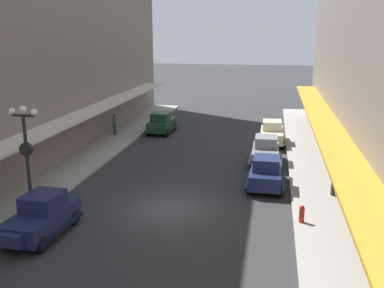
% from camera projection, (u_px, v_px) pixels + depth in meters
% --- Properties ---
extents(ground_plane, '(200.00, 200.00, 0.00)m').
position_uv_depth(ground_plane, '(170.00, 208.00, 22.09)').
color(ground_plane, '#2D2D30').
extents(sidewalk_left, '(3.00, 60.00, 0.15)m').
position_uv_depth(sidewalk_left, '(33.00, 197.00, 23.40)').
color(sidewalk_left, '#99968E').
rests_on(sidewalk_left, ground).
extents(sidewalk_right, '(3.00, 60.00, 0.15)m').
position_uv_depth(sidewalk_right, '(325.00, 218.00, 20.75)').
color(sidewalk_right, '#99968E').
rests_on(sidewalk_right, ground).
extents(parked_car_0, '(2.30, 4.32, 1.84)m').
position_uv_depth(parked_car_0, '(41.00, 215.00, 18.91)').
color(parked_car_0, '#19234C').
rests_on(parked_car_0, ground).
extents(parked_car_1, '(2.16, 4.27, 1.84)m').
position_uv_depth(parked_car_1, '(272.00, 133.00, 34.33)').
color(parked_car_1, beige).
rests_on(parked_car_1, ground).
extents(parked_car_2, '(2.23, 4.29, 1.84)m').
position_uv_depth(parked_car_2, '(266.00, 171.00, 24.77)').
color(parked_car_2, '#19234C').
rests_on(parked_car_2, ground).
extents(parked_car_3, '(2.19, 4.28, 1.84)m').
position_uv_depth(parked_car_3, '(161.00, 122.00, 38.19)').
color(parked_car_3, '#193D23').
rests_on(parked_car_3, ground).
extents(parked_car_4, '(2.16, 4.27, 1.84)m').
position_uv_depth(parked_car_4, '(266.00, 150.00, 29.19)').
color(parked_car_4, slate).
rests_on(parked_car_4, ground).
extents(lamp_post_with_clock, '(1.42, 0.44, 5.16)m').
position_uv_depth(lamp_post_with_clock, '(27.00, 155.00, 20.61)').
color(lamp_post_with_clock, black).
rests_on(lamp_post_with_clock, sidewalk_left).
extents(fire_hydrant, '(0.24, 0.24, 0.82)m').
position_uv_depth(fire_hydrant, '(302.00, 214.00, 19.97)').
color(fire_hydrant, '#B21E19').
rests_on(fire_hydrant, sidewalk_right).
extents(pedestrian_0, '(0.36, 0.28, 1.67)m').
position_uv_depth(pedestrian_0, '(115.00, 124.00, 36.98)').
color(pedestrian_0, '#2D2D33').
rests_on(pedestrian_0, sidewalk_left).
extents(pedestrian_1, '(0.36, 0.28, 1.67)m').
position_uv_depth(pedestrian_1, '(334.00, 180.00, 23.17)').
color(pedestrian_1, '#2D2D33').
rests_on(pedestrian_1, sidewalk_right).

